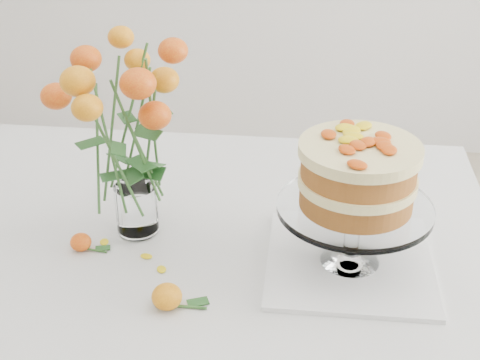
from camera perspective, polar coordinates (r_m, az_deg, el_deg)
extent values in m
cube|color=tan|center=(1.50, -5.92, -4.35)|extent=(1.40, 0.90, 0.04)
cylinder|color=tan|center=(2.19, -19.52, -6.04)|extent=(0.06, 0.06, 0.71)
cylinder|color=tan|center=(2.01, 14.66, -8.54)|extent=(0.06, 0.06, 0.71)
cube|color=silver|center=(1.49, -5.96, -3.61)|extent=(1.42, 0.92, 0.01)
cube|color=silver|center=(1.93, -3.01, 1.09)|extent=(1.42, 0.01, 0.20)
cube|color=white|center=(1.36, 9.32, -6.96)|extent=(0.33, 0.33, 0.01)
cylinder|color=white|center=(1.32, 9.57, -4.32)|extent=(0.03, 0.03, 0.10)
cylinder|color=white|center=(1.29, 9.76, -2.30)|extent=(0.30, 0.30, 0.01)
cylinder|color=#A46525|center=(1.27, 9.87, -1.24)|extent=(0.27, 0.27, 0.04)
cylinder|color=#F0E39B|center=(1.26, 9.98, -0.02)|extent=(0.29, 0.29, 0.02)
cylinder|color=#A46525|center=(1.24, 10.10, 1.22)|extent=(0.27, 0.27, 0.04)
cylinder|color=#F0E39B|center=(1.23, 10.23, 2.54)|extent=(0.29, 0.29, 0.02)
cylinder|color=white|center=(1.45, -8.65, -4.26)|extent=(0.07, 0.07, 0.01)
cylinder|color=white|center=(1.42, -8.81, -2.37)|extent=(0.09, 0.09, 0.10)
ellipsoid|color=#FF9D16|center=(1.23, -6.26, -9.86)|extent=(0.06, 0.06, 0.05)
cylinder|color=#326026|center=(1.24, -4.41, -10.78)|extent=(0.07, 0.01, 0.01)
ellipsoid|color=red|center=(1.41, -13.43, -5.17)|extent=(0.04, 0.04, 0.04)
cylinder|color=#326026|center=(1.41, -12.26, -5.94)|extent=(0.05, 0.01, 0.00)
ellipsoid|color=yellow|center=(1.43, -11.51, -5.22)|extent=(0.03, 0.02, 0.00)
ellipsoid|color=yellow|center=(1.38, -7.99, -6.47)|extent=(0.03, 0.02, 0.00)
ellipsoid|color=yellow|center=(1.34, -6.72, -7.59)|extent=(0.03, 0.02, 0.00)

